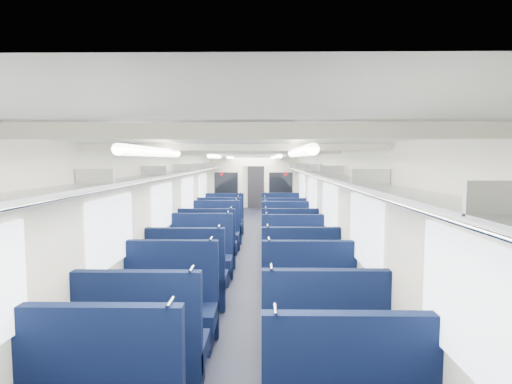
{
  "coord_description": "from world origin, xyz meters",
  "views": [
    {
      "loc": [
        0.26,
        -9.58,
        2.2
      ],
      "look_at": [
        0.1,
        2.3,
        1.26
      ],
      "focal_mm": 28.45,
      "sensor_mm": 36.0,
      "label": 1
    }
  ],
  "objects_px": {
    "seat_7": "(310,314)",
    "end_door": "(256,186)",
    "bulkhead": "(253,190)",
    "seat_9": "(299,281)",
    "seat_17": "(283,230)",
    "seat_12": "(208,249)",
    "seat_19": "(281,222)",
    "seat_11": "(294,263)",
    "seat_16": "(220,229)",
    "seat_8": "(188,282)",
    "seat_14": "(216,236)",
    "seat_13": "(289,248)",
    "seat_6": "(169,313)",
    "seat_15": "(286,238)",
    "seat_5": "(322,353)",
    "seat_4": "(144,355)",
    "seat_18": "(224,223)",
    "seat_10": "(201,261)"
  },
  "relations": [
    {
      "from": "seat_14",
      "to": "seat_18",
      "type": "distance_m",
      "value": 2.08
    },
    {
      "from": "seat_11",
      "to": "seat_19",
      "type": "height_order",
      "value": "same"
    },
    {
      "from": "bulkhead",
      "to": "seat_8",
      "type": "distance_m",
      "value": 7.25
    },
    {
      "from": "seat_4",
      "to": "seat_16",
      "type": "bearing_deg",
      "value": 90.0
    },
    {
      "from": "seat_15",
      "to": "seat_18",
      "type": "distance_m",
      "value": 2.82
    },
    {
      "from": "seat_17",
      "to": "seat_16",
      "type": "bearing_deg",
      "value": 175.14
    },
    {
      "from": "seat_4",
      "to": "seat_7",
      "type": "xyz_separation_m",
      "value": [
        1.66,
        1.04,
        0.0
      ]
    },
    {
      "from": "seat_19",
      "to": "seat_8",
      "type": "bearing_deg",
      "value": -105.76
    },
    {
      "from": "seat_11",
      "to": "seat_16",
      "type": "relative_size",
      "value": 1.0
    },
    {
      "from": "seat_6",
      "to": "seat_18",
      "type": "relative_size",
      "value": 1.0
    },
    {
      "from": "seat_10",
      "to": "seat_12",
      "type": "height_order",
      "value": "same"
    },
    {
      "from": "end_door",
      "to": "seat_16",
      "type": "height_order",
      "value": "end_door"
    },
    {
      "from": "bulkhead",
      "to": "seat_15",
      "type": "bearing_deg",
      "value": -77.45
    },
    {
      "from": "bulkhead",
      "to": "seat_9",
      "type": "bearing_deg",
      "value": -83.3
    },
    {
      "from": "seat_4",
      "to": "seat_18",
      "type": "relative_size",
      "value": 1.0
    },
    {
      "from": "seat_9",
      "to": "seat_16",
      "type": "height_order",
      "value": "same"
    },
    {
      "from": "seat_7",
      "to": "seat_9",
      "type": "bearing_deg",
      "value": 90.0
    },
    {
      "from": "end_door",
      "to": "seat_11",
      "type": "distance_m",
      "value": 11.58
    },
    {
      "from": "seat_8",
      "to": "seat_15",
      "type": "xyz_separation_m",
      "value": [
        1.66,
        3.42,
        0.0
      ]
    },
    {
      "from": "seat_7",
      "to": "seat_10",
      "type": "bearing_deg",
      "value": 123.77
    },
    {
      "from": "seat_6",
      "to": "seat_16",
      "type": "bearing_deg",
      "value": 90.0
    },
    {
      "from": "seat_14",
      "to": "seat_19",
      "type": "distance_m",
      "value": 2.8
    },
    {
      "from": "seat_9",
      "to": "seat_15",
      "type": "bearing_deg",
      "value": 90.0
    },
    {
      "from": "seat_9",
      "to": "seat_18",
      "type": "bearing_deg",
      "value": 106.47
    },
    {
      "from": "seat_7",
      "to": "seat_14",
      "type": "height_order",
      "value": "same"
    },
    {
      "from": "seat_14",
      "to": "end_door",
      "type": "bearing_deg",
      "value": 84.75
    },
    {
      "from": "seat_9",
      "to": "seat_11",
      "type": "bearing_deg",
      "value": 90.0
    },
    {
      "from": "seat_8",
      "to": "seat_12",
      "type": "bearing_deg",
      "value": 90.0
    },
    {
      "from": "seat_16",
      "to": "seat_7",
      "type": "bearing_deg",
      "value": -74.27
    },
    {
      "from": "seat_6",
      "to": "seat_8",
      "type": "relative_size",
      "value": 1.0
    },
    {
      "from": "seat_16",
      "to": "seat_18",
      "type": "bearing_deg",
      "value": 90.0
    },
    {
      "from": "seat_6",
      "to": "seat_8",
      "type": "xyz_separation_m",
      "value": [
        0.0,
        1.2,
        0.0
      ]
    },
    {
      "from": "seat_9",
      "to": "seat_17",
      "type": "distance_m",
      "value": 4.46
    },
    {
      "from": "end_door",
      "to": "seat_9",
      "type": "bearing_deg",
      "value": -86.22
    },
    {
      "from": "seat_14",
      "to": "seat_8",
      "type": "bearing_deg",
      "value": -90.0
    },
    {
      "from": "end_door",
      "to": "seat_10",
      "type": "distance_m",
      "value": 11.43
    },
    {
      "from": "seat_11",
      "to": "seat_13",
      "type": "distance_m",
      "value": 1.2
    },
    {
      "from": "seat_5",
      "to": "seat_11",
      "type": "xyz_separation_m",
      "value": [
        0.0,
        3.3,
        0.0
      ]
    },
    {
      "from": "seat_7",
      "to": "seat_4",
      "type": "bearing_deg",
      "value": -147.97
    },
    {
      "from": "seat_10",
      "to": "seat_17",
      "type": "xyz_separation_m",
      "value": [
        1.66,
        3.27,
        0.0
      ]
    },
    {
      "from": "end_door",
      "to": "seat_15",
      "type": "bearing_deg",
      "value": -84.87
    },
    {
      "from": "seat_9",
      "to": "seat_16",
      "type": "distance_m",
      "value": 4.89
    },
    {
      "from": "seat_12",
      "to": "seat_19",
      "type": "bearing_deg",
      "value": 65.29
    },
    {
      "from": "bulkhead",
      "to": "seat_19",
      "type": "distance_m",
      "value": 1.73
    },
    {
      "from": "seat_11",
      "to": "seat_12",
      "type": "bearing_deg",
      "value": 145.33
    },
    {
      "from": "seat_6",
      "to": "seat_14",
      "type": "distance_m",
      "value": 4.82
    },
    {
      "from": "seat_16",
      "to": "seat_5",
      "type": "bearing_deg",
      "value": -76.4
    },
    {
      "from": "seat_15",
      "to": "seat_17",
      "type": "bearing_deg",
      "value": 90.0
    },
    {
      "from": "seat_7",
      "to": "end_door",
      "type": "bearing_deg",
      "value": 93.42
    },
    {
      "from": "end_door",
      "to": "seat_9",
      "type": "distance_m",
      "value": 12.62
    }
  ]
}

